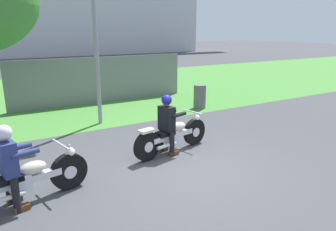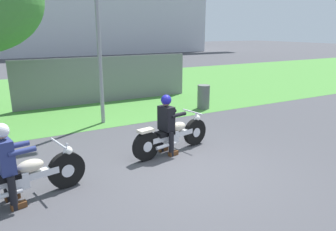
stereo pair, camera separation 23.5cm
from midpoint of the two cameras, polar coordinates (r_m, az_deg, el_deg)
ground at (r=6.61m, az=3.09°, el=-9.85°), size 120.00×120.00×0.00m
grass_verge at (r=15.18m, az=-17.32°, el=4.00°), size 60.00×12.00×0.01m
motorcycle_lead at (r=7.38m, az=-0.07°, el=-3.72°), size 2.17×0.76×0.89m
rider_lead at (r=7.14m, az=-1.09°, el=-0.79°), size 0.61×0.54×1.41m
motorcycle_follow at (r=5.80m, az=-25.89°, el=-10.79°), size 2.24×0.76×0.90m
rider_follow at (r=5.61m, az=-28.04°, el=-7.25°), size 0.61×0.54×1.42m
trash_can at (r=11.57m, az=5.22°, el=3.44°), size 0.45×0.45×0.87m
fence_segment at (r=12.74m, az=-12.44°, el=6.36°), size 7.00×0.06×1.80m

